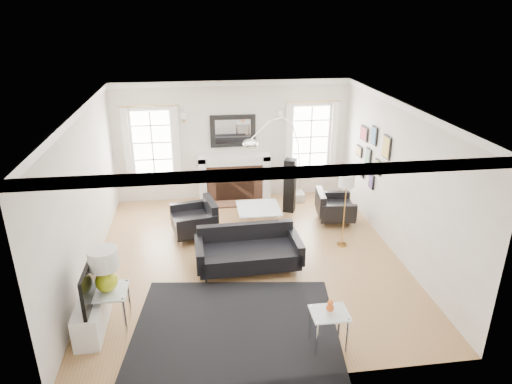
{
  "coord_description": "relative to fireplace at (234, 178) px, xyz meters",
  "views": [
    {
      "loc": [
        -0.85,
        -7.3,
        4.33
      ],
      "look_at": [
        0.18,
        0.3,
        1.19
      ],
      "focal_mm": 32.0,
      "sensor_mm": 36.0,
      "label": 1
    }
  ],
  "objects": [
    {
      "name": "mantel_mirror",
      "position": [
        0.0,
        0.16,
        1.11
      ],
      "size": [
        1.05,
        0.07,
        0.75
      ],
      "color": "black",
      "rests_on": "back_wall"
    },
    {
      "name": "gourd_lamp",
      "position": [
        -2.2,
        -4.41,
        0.43
      ],
      "size": [
        0.41,
        0.41,
        0.66
      ],
      "color": "#B2BE17",
      "rests_on": "side_table_left"
    },
    {
      "name": "area_rug",
      "position": [
        -0.43,
        -4.78,
        -0.54
      ],
      "size": [
        3.21,
        2.79,
        0.01
      ],
      "primitive_type": "cube",
      "rotation": [
        0.0,
        0.0,
        -0.13
      ],
      "color": "black",
      "rests_on": "floor"
    },
    {
      "name": "sofa",
      "position": [
        -0.05,
        -3.1,
        -0.22
      ],
      "size": [
        1.86,
        0.9,
        0.6
      ],
      "color": "black",
      "rests_on": "floor"
    },
    {
      "name": "tv_unit",
      "position": [
        -2.44,
        -4.49,
        -0.21
      ],
      "size": [
        0.35,
        1.0,
        1.09
      ],
      "color": "white",
      "rests_on": "floor"
    },
    {
      "name": "armchair_right",
      "position": [
        1.98,
        -1.48,
        -0.22
      ],
      "size": [
        0.85,
        0.92,
        0.57
      ],
      "color": "black",
      "rests_on": "floor"
    },
    {
      "name": "armchair_left",
      "position": [
        -0.93,
        -1.77,
        -0.2
      ],
      "size": [
        0.98,
        1.05,
        0.62
      ],
      "color": "black",
      "rests_on": "floor"
    },
    {
      "name": "orange_vase",
      "position": [
        0.8,
        -5.27,
        0.11
      ],
      "size": [
        0.11,
        0.11,
        0.17
      ],
      "color": "#DC5B1C",
      "rests_on": "nesting_table"
    },
    {
      "name": "back_wall",
      "position": [
        0.0,
        0.21,
        0.86
      ],
      "size": [
        5.5,
        0.04,
        2.8
      ],
      "primitive_type": "cube",
      "color": "silver",
      "rests_on": "floor"
    },
    {
      "name": "side_table_left",
      "position": [
        -2.2,
        -4.41,
        -0.06
      ],
      "size": [
        0.54,
        0.54,
        0.59
      ],
      "color": "silver",
      "rests_on": "floor"
    },
    {
      "name": "floor",
      "position": [
        0.0,
        -2.79,
        -0.54
      ],
      "size": [
        6.0,
        6.0,
        0.0
      ],
      "primitive_type": "plane",
      "color": "olive",
      "rests_on": "ground"
    },
    {
      "name": "front_wall",
      "position": [
        0.0,
        -5.79,
        0.86
      ],
      "size": [
        5.5,
        0.04,
        2.8
      ],
      "primitive_type": "cube",
      "color": "silver",
      "rests_on": "floor"
    },
    {
      "name": "right_wall",
      "position": [
        2.75,
        -2.79,
        0.86
      ],
      "size": [
        0.04,
        6.0,
        2.8
      ],
      "primitive_type": "cube",
      "color": "silver",
      "rests_on": "floor"
    },
    {
      "name": "nesting_table",
      "position": [
        0.8,
        -5.27,
        -0.11
      ],
      "size": [
        0.5,
        0.42,
        0.55
      ],
      "color": "silver",
      "rests_on": "floor"
    },
    {
      "name": "stick_floor_lamp",
      "position": [
        1.86,
        -2.54,
        0.73
      ],
      "size": [
        0.3,
        0.3,
        1.47
      ],
      "color": "#C29243",
      "rests_on": "floor"
    },
    {
      "name": "speaker_tower",
      "position": [
        1.17,
        -0.81,
        0.07
      ],
      "size": [
        0.32,
        0.32,
        1.23
      ],
      "primitive_type": "cube",
      "rotation": [
        0.0,
        0.0,
        -0.41
      ],
      "color": "black",
      "rests_on": "floor"
    },
    {
      "name": "fireplace",
      "position": [
        0.0,
        0.0,
        0.0
      ],
      "size": [
        1.7,
        0.69,
        1.11
      ],
      "color": "white",
      "rests_on": "floor"
    },
    {
      "name": "gallery_wall",
      "position": [
        2.72,
        -1.5,
        0.99
      ],
      "size": [
        0.04,
        1.73,
        1.29
      ],
      "color": "black",
      "rests_on": "right_wall"
    },
    {
      "name": "left_wall",
      "position": [
        -2.75,
        -2.79,
        0.86
      ],
      "size": [
        0.04,
        6.0,
        2.8
      ],
      "primitive_type": "cube",
      "color": "silver",
      "rests_on": "floor"
    },
    {
      "name": "crown_molding",
      "position": [
        0.0,
        -2.79,
        2.2
      ],
      "size": [
        5.5,
        6.0,
        0.12
      ],
      "primitive_type": "cube",
      "color": "white",
      "rests_on": "back_wall"
    },
    {
      "name": "ceiling",
      "position": [
        0.0,
        -2.79,
        2.26
      ],
      "size": [
        5.5,
        6.0,
        0.02
      ],
      "primitive_type": "cube",
      "color": "white",
      "rests_on": "back_wall"
    },
    {
      "name": "window_left",
      "position": [
        -1.85,
        0.16,
        0.92
      ],
      "size": [
        1.24,
        0.15,
        1.62
      ],
      "color": "white",
      "rests_on": "back_wall"
    },
    {
      "name": "window_right",
      "position": [
        1.85,
        0.16,
        0.92
      ],
      "size": [
        1.24,
        0.15,
        1.62
      ],
      "color": "white",
      "rests_on": "back_wall"
    },
    {
      "name": "arc_floor_lamp",
      "position": [
        0.87,
        -0.76,
        0.66
      ],
      "size": [
        1.58,
        1.46,
        2.23
      ],
      "color": "silver",
      "rests_on": "floor"
    },
    {
      "name": "coffee_table",
      "position": [
        0.38,
        -1.43,
        -0.18
      ],
      "size": [
        0.89,
        0.89,
        0.39
      ],
      "color": "silver",
      "rests_on": "floor"
    }
  ]
}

